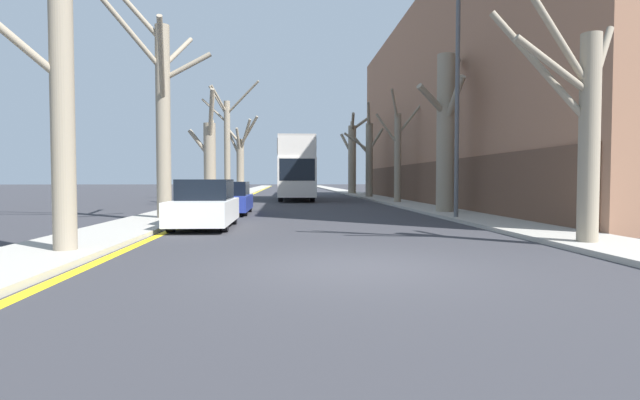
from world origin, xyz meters
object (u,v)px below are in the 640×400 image
street_tree_left_2 (210,156)px  parked_car_0 (205,205)px  street_tree_right_4 (353,155)px  street_tree_right_3 (369,157)px  street_tree_left_1 (161,106)px  street_tree_left_4 (240,160)px  street_tree_right_2 (398,153)px  parked_car_1 (228,199)px  street_tree_left_3 (227,143)px  lamp_post (455,86)px  street_tree_right_0 (582,122)px  street_tree_left_0 (58,70)px  street_tree_right_1 (446,128)px  double_decker_bus (296,166)px

street_tree_left_2 → parked_car_0: size_ratio=1.64×
street_tree_left_2 → street_tree_right_4: 24.19m
street_tree_right_4 → street_tree_left_2: bearing=-117.1°
street_tree_left_2 → street_tree_right_3: (11.02, 11.63, 0.49)m
street_tree_left_1 → street_tree_right_3: 24.52m
street_tree_left_4 → street_tree_right_2: bearing=-56.0°
street_tree_left_1 → parked_car_1: (1.98, 3.51, -3.50)m
parked_car_1 → street_tree_left_3: bearing=96.8°
street_tree_left_2 → lamp_post: size_ratio=0.75×
lamp_post → street_tree_left_4: bearing=109.9°
street_tree_left_4 → street_tree_right_0: size_ratio=1.19×
street_tree_left_0 → street_tree_right_0: bearing=2.6°
street_tree_right_0 → street_tree_right_4: (0.18, 39.48, 1.21)m
street_tree_left_4 → parked_car_1: 25.18m
street_tree_left_1 → street_tree_left_3: 19.01m
street_tree_right_3 → lamp_post: bearing=-91.3°
parked_car_0 → street_tree_right_1: bearing=30.6°
street_tree_left_3 → street_tree_left_0: bearing=-90.1°
double_decker_bus → lamp_post: bearing=-73.9°
street_tree_right_3 → street_tree_left_3: bearing=-165.9°
parked_car_1 → street_tree_left_0: bearing=-99.2°
double_decker_bus → street_tree_right_0: bearing=-77.6°
lamp_post → street_tree_left_0: bearing=-143.2°
street_tree_right_3 → double_decker_bus: street_tree_right_3 is taller
double_decker_bus → parked_car_1: (-3.22, -15.11, -1.84)m
street_tree_right_0 → lamp_post: lamp_post is taller
street_tree_left_4 → street_tree_right_3: 12.84m
street_tree_right_0 → parked_car_1: bearing=128.6°
street_tree_right_1 → street_tree_left_4: bearing=113.4°
street_tree_right_0 → street_tree_right_3: size_ratio=0.80×
street_tree_left_2 → double_decker_bus: bearing=59.4°
street_tree_right_0 → street_tree_right_1: bearing=88.0°
street_tree_right_1 → double_decker_bus: size_ratio=0.67×
street_tree_left_0 → street_tree_right_3: size_ratio=1.06×
parked_car_1 → lamp_post: 10.47m
street_tree_right_1 → double_decker_bus: bearing=111.3°
street_tree_left_1 → street_tree_left_2: bearing=88.9°
street_tree_left_1 → street_tree_left_4: size_ratio=1.26×
street_tree_left_3 → lamp_post: (10.58, -19.39, 0.74)m
street_tree_right_3 → street_tree_left_4: bearing=148.5°
double_decker_bus → street_tree_right_2: bearing=-47.0°
street_tree_left_1 → street_tree_left_2: size_ratio=1.37×
street_tree_left_0 → double_decker_bus: size_ratio=0.75×
street_tree_right_1 → street_tree_right_4: size_ratio=0.86×
street_tree_left_0 → street_tree_right_4: street_tree_right_4 is taller
double_decker_bus → street_tree_right_1: bearing=-68.7°
street_tree_left_0 → street_tree_right_2: (11.32, 20.30, -0.50)m
street_tree_left_3 → street_tree_right_4: street_tree_left_3 is taller
street_tree_right_0 → street_tree_right_2: street_tree_right_2 is taller
street_tree_left_1 → street_tree_left_2: 10.25m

